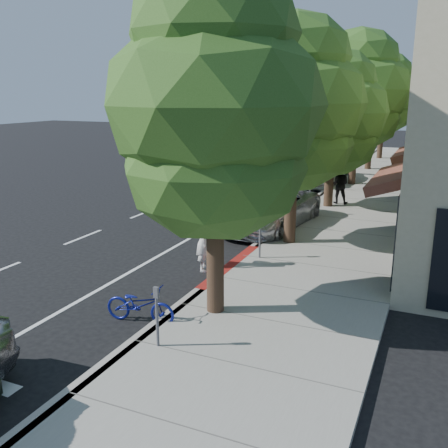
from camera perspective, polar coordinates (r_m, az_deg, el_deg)
The scene contains 17 objects.
ground at distance 13.91m, azimuth -0.90°, elevation -6.57°, with size 120.00×120.00×0.00m, color black.
sidewalk at distance 20.62m, azimuth 14.36°, elevation 0.36°, with size 4.60×56.00×0.15m, color gray.
curb at distance 21.09m, azimuth 8.20°, elevation 1.00°, with size 0.30×56.00×0.15m, color #9E998E.
curb_red_segment at distance 14.73m, azimuth 0.73°, elevation -4.99°, with size 0.32×4.00×0.15m, color maroon.
street_tree_0 at distance 10.75m, azimuth -1.09°, elevation 12.87°, with size 4.72×4.72×7.65m.
street_tree_1 at distance 16.39m, azimuth 7.99°, elevation 13.21°, with size 4.62×4.62×7.53m.
street_tree_2 at distance 22.23m, azimuth 12.32°, elevation 12.18°, with size 4.73×4.73×6.92m.
street_tree_3 at distance 28.11m, azimuth 15.02°, elevation 14.36°, with size 5.49×5.49×8.33m.
street_tree_4 at distance 34.05m, azimuth 16.67°, elevation 14.02°, with size 4.29×4.29×7.78m.
street_tree_5 at distance 40.01m, azimuth 17.83°, elevation 13.89°, with size 5.09×5.09×7.93m.
cyclist at distance 14.48m, azimuth -2.28°, elevation -1.81°, with size 0.68×0.44×1.85m, color silver.
bicycle at distance 11.55m, azimuth -9.57°, elevation -9.08°, with size 0.58×1.66×0.87m, color navy.
silver_suv at distance 19.09m, azimuth 5.10°, elevation 1.76°, with size 2.53×5.49×1.52m, color silver.
dark_sedan at distance 27.60m, azimuth 8.07°, elevation 5.84°, with size 1.70×4.86×1.60m, color black.
white_pickup at distance 28.96m, azimuth 10.83°, elevation 6.17°, with size 2.28×5.61×1.63m, color white.
dark_suv_far at distance 34.39m, azimuth 10.88°, elevation 7.37°, with size 1.71×4.26×1.45m, color black.
pedestrian at distance 23.22m, azimuth 13.07°, elevation 4.44°, with size 0.85×0.66×1.74m, color black.
Camera 1 is at (5.41, -11.75, 5.10)m, focal length 40.00 mm.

